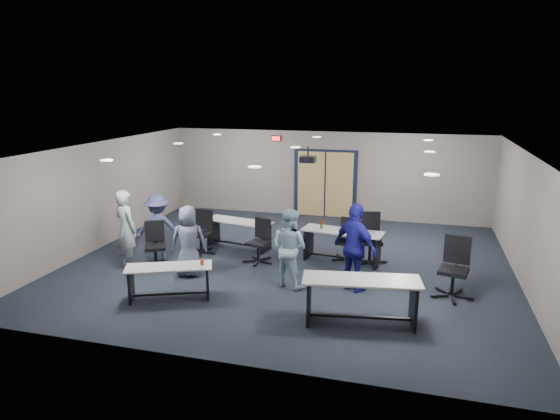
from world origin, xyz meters
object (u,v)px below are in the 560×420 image
(chair_back_c, at_px, (347,240))
(person_plaid, at_px, (188,241))
(table_front_left, at_px, (170,276))
(person_navy, at_px, (355,248))
(chair_loose_left, at_px, (155,245))
(chair_back_d, at_px, (370,239))
(table_front_right, at_px, (361,293))
(chair_back_b, at_px, (258,241))
(person_gray, at_px, (126,229))
(chair_loose_right, at_px, (454,268))
(table_back_right, at_px, (342,240))
(table_back_left, at_px, (239,229))
(person_lightblue, at_px, (290,247))
(person_back, at_px, (158,228))
(chair_back_a, at_px, (200,232))

(chair_back_c, bearing_deg, person_plaid, -141.64)
(table_front_left, bearing_deg, person_navy, -1.28)
(chair_loose_left, bearing_deg, person_plaid, -44.16)
(chair_back_d, bearing_deg, table_front_right, -100.68)
(chair_back_b, height_order, person_gray, person_gray)
(chair_loose_left, distance_m, chair_loose_right, 6.47)
(chair_back_c, distance_m, chair_loose_left, 4.45)
(table_front_left, bearing_deg, table_back_right, 22.64)
(table_back_left, bearing_deg, chair_back_c, 6.00)
(person_plaid, relative_size, person_navy, 0.87)
(table_back_right, bearing_deg, person_lightblue, -107.95)
(chair_back_c, height_order, chair_loose_left, chair_loose_left)
(table_front_right, xyz_separation_m, chair_back_c, (-0.70, 3.17, -0.05))
(table_back_left, bearing_deg, table_front_right, -33.13)
(person_lightblue, height_order, person_back, person_lightblue)
(table_front_left, xyz_separation_m, chair_back_a, (-0.56, 2.68, 0.08))
(table_front_right, xyz_separation_m, person_back, (-4.99, 1.97, 0.24))
(person_back, bearing_deg, chair_back_c, 170.24)
(chair_loose_right, distance_m, person_back, 6.62)
(table_back_left, distance_m, person_plaid, 2.19)
(chair_loose_right, bearing_deg, table_back_left, 173.10)
(chair_back_d, bearing_deg, table_back_right, 172.20)
(chair_back_b, xyz_separation_m, chair_back_c, (1.99, 0.68, -0.01))
(person_gray, distance_m, person_plaid, 1.56)
(person_navy, distance_m, person_back, 4.73)
(chair_back_d, bearing_deg, chair_loose_left, -175.03)
(chair_back_b, relative_size, person_back, 0.64)
(table_back_right, distance_m, chair_back_b, 1.97)
(table_front_right, height_order, person_navy, person_navy)
(table_back_left, relative_size, chair_back_d, 1.55)
(table_front_right, relative_size, chair_back_a, 1.96)
(chair_back_c, height_order, person_lightblue, person_lightblue)
(person_lightblue, bearing_deg, chair_back_c, -92.36)
(table_back_right, bearing_deg, chair_loose_right, -23.52)
(table_back_left, xyz_separation_m, chair_back_c, (2.81, -0.25, 0.02))
(chair_back_c, relative_size, person_back, 0.63)
(person_navy, bearing_deg, person_plaid, 37.31)
(chair_loose_right, relative_size, person_back, 0.75)
(table_back_left, bearing_deg, chair_back_d, 6.00)
(chair_back_a, bearing_deg, person_back, -129.55)
(table_front_left, xyz_separation_m, table_back_right, (2.91, 3.00, 0.07))
(chair_loose_left, relative_size, person_plaid, 0.67)
(chair_back_c, distance_m, person_navy, 1.83)
(chair_back_d, relative_size, person_navy, 0.66)
(chair_back_a, xyz_separation_m, chair_loose_left, (-0.59, -1.18, -0.01))
(chair_loose_right, relative_size, person_lightblue, 0.73)
(chair_loose_left, relative_size, person_back, 0.65)
(chair_back_d, relative_size, person_back, 0.74)
(table_back_right, relative_size, person_back, 1.22)
(chair_back_a, relative_size, chair_loose_right, 0.89)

